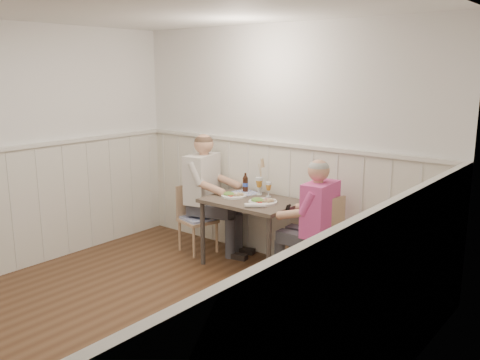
{
  "coord_description": "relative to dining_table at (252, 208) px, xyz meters",
  "views": [
    {
      "loc": [
        3.1,
        -2.36,
        2.12
      ],
      "look_at": [
        -0.08,
        1.64,
        1.0
      ],
      "focal_mm": 38.0,
      "sensor_mm": 36.0,
      "label": 1
    }
  ],
  "objects": [
    {
      "name": "beer_glass_a",
      "position": [
        0.06,
        0.22,
        0.21
      ],
      "size": [
        0.07,
        0.07,
        0.16
      ],
      "color": "silver",
      "rests_on": "dining_table"
    },
    {
      "name": "plate_diner",
      "position": [
        -0.25,
        -0.02,
        0.12
      ],
      "size": [
        0.28,
        0.28,
        0.07
      ],
      "color": "white",
      "rests_on": "dining_table"
    },
    {
      "name": "rolled_napkin",
      "position": [
        0.22,
        -0.24,
        0.12
      ],
      "size": [
        0.2,
        0.17,
        0.05
      ],
      "color": "white",
      "rests_on": "dining_table"
    },
    {
      "name": "room_shell",
      "position": [
        0.08,
        -1.84,
        0.86
      ],
      "size": [
        4.04,
        4.54,
        2.6
      ],
      "color": "white",
      "rests_on": "ground"
    },
    {
      "name": "dining_table",
      "position": [
        0.0,
        0.0,
        0.0
      ],
      "size": [
        0.99,
        0.7,
        0.75
      ],
      "color": "#4A4036",
      "rests_on": "ground"
    },
    {
      "name": "man_in_pink",
      "position": [
        0.81,
        -0.04,
        -0.11
      ],
      "size": [
        0.62,
        0.43,
        1.3
      ],
      "color": "#3F3F47",
      "rests_on": "ground"
    },
    {
      "name": "chair_left",
      "position": [
        -0.81,
        -0.02,
        -0.23
      ],
      "size": [
        0.45,
        0.45,
        0.79
      ],
      "color": "tan",
      "rests_on": "ground"
    },
    {
      "name": "beer_bottle",
      "position": [
        -0.27,
        0.24,
        0.19
      ],
      "size": [
        0.06,
        0.06,
        0.22
      ],
      "color": "black",
      "rests_on": "dining_table"
    },
    {
      "name": "wainscot",
      "position": [
        0.08,
        -1.15,
        0.04
      ],
      "size": [
        4.0,
        4.49,
        1.34
      ],
      "color": "white",
      "rests_on": "ground"
    },
    {
      "name": "ground_plane",
      "position": [
        0.08,
        -1.84,
        -0.65
      ],
      "size": [
        4.5,
        4.5,
        0.0
      ],
      "primitive_type": "plane",
      "color": "#452917"
    },
    {
      "name": "beer_glass_b",
      "position": [
        -0.07,
        0.23,
        0.23
      ],
      "size": [
        0.08,
        0.08,
        0.2
      ],
      "color": "silver",
      "rests_on": "dining_table"
    },
    {
      "name": "chair_right",
      "position": [
        0.81,
        0.01,
        -0.16
      ],
      "size": [
        0.53,
        0.53,
        0.91
      ],
      "color": "tan",
      "rests_on": "ground"
    },
    {
      "name": "plate_man",
      "position": [
        0.16,
        -0.04,
        0.12
      ],
      "size": [
        0.3,
        0.3,
        0.08
      ],
      "color": "white",
      "rests_on": "dining_table"
    },
    {
      "name": "diner_cream",
      "position": [
        -0.73,
        0.06,
        -0.06
      ],
      "size": [
        0.72,
        0.52,
        1.42
      ],
      "color": "#3F3F47",
      "rests_on": "ground"
    },
    {
      "name": "gingham_mat",
      "position": [
        -0.24,
        0.21,
        0.1
      ],
      "size": [
        0.34,
        0.3,
        0.01
      ],
      "color": "#4353A6",
      "rests_on": "dining_table"
    },
    {
      "name": "grass_vase",
      "position": [
        -0.09,
        0.27,
        0.29
      ],
      "size": [
        0.05,
        0.05,
        0.43
      ],
      "color": "silver",
      "rests_on": "dining_table"
    }
  ]
}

